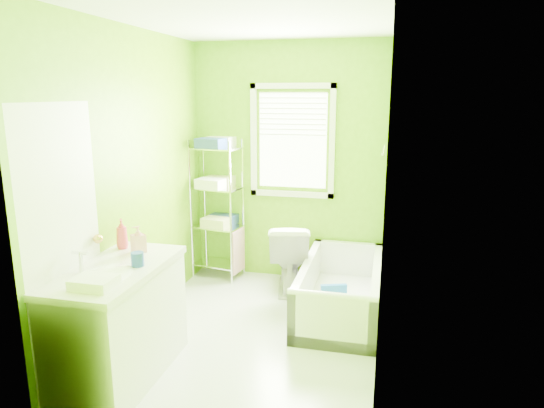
% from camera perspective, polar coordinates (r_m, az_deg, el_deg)
% --- Properties ---
extents(ground, '(2.90, 2.90, 0.00)m').
position_cam_1_polar(ground, '(4.37, -2.21, -15.10)').
color(ground, silver).
rests_on(ground, ground).
extents(room_envelope, '(2.14, 2.94, 2.62)m').
position_cam_1_polar(room_envelope, '(3.90, -2.40, 5.42)').
color(room_envelope, '#65A107').
rests_on(room_envelope, ground).
extents(window, '(0.92, 0.05, 1.22)m').
position_cam_1_polar(window, '(5.26, 2.41, 8.10)').
color(window, white).
rests_on(window, ground).
extents(door, '(0.09, 0.80, 2.00)m').
position_cam_1_polar(door, '(3.59, -23.13, -5.23)').
color(door, white).
rests_on(door, ground).
extents(right_wall_decor, '(0.04, 1.48, 1.17)m').
position_cam_1_polar(right_wall_decor, '(3.77, 12.88, 1.35)').
color(right_wall_decor, '#3F0711').
rests_on(right_wall_decor, ground).
extents(bathtub, '(0.73, 1.56, 0.50)m').
position_cam_1_polar(bathtub, '(4.75, 8.02, -10.74)').
color(bathtub, white).
rests_on(bathtub, ground).
extents(toilet, '(0.55, 0.79, 0.74)m').
position_cam_1_polar(toilet, '(5.16, 2.02, -6.12)').
color(toilet, white).
rests_on(toilet, ground).
extents(vanity, '(0.59, 1.14, 1.10)m').
position_cam_1_polar(vanity, '(3.76, -17.60, -12.85)').
color(vanity, silver).
rests_on(vanity, ground).
extents(wire_shelf_unit, '(0.57, 0.46, 1.59)m').
position_cam_1_polar(wire_shelf_unit, '(5.42, -6.32, 1.25)').
color(wire_shelf_unit, silver).
rests_on(wire_shelf_unit, ground).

